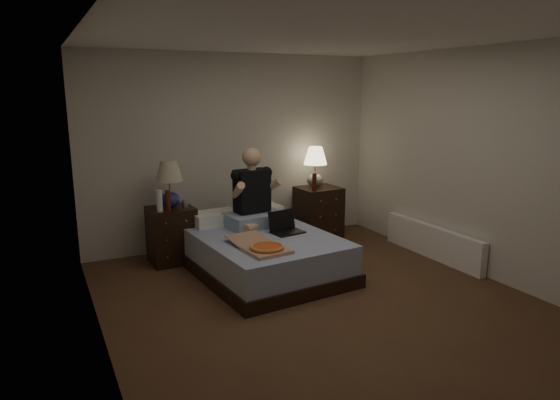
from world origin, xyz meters
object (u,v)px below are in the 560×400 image
lamp_left (170,184)px  water_bottle (159,201)px  person (254,188)px  nightstand_left (172,235)px  soda_can (185,204)px  lamp_right (315,167)px  radiator (432,242)px  beer_bottle_left (168,200)px  laptop (288,223)px  pizza_box (267,248)px  beer_bottle_right (314,182)px  nightstand_right (318,213)px  bed (263,254)px

lamp_left → water_bottle: 0.27m
water_bottle → person: 1.09m
nightstand_left → soda_can: bearing=-29.4°
lamp_right → radiator: lamp_right is taller
beer_bottle_left → radiator: 3.24m
nightstand_left → person: person is taller
laptop → radiator: size_ratio=0.21×
nightstand_left → pizza_box: (0.60, -1.41, 0.16)m
lamp_left → beer_bottle_right: (1.93, -0.06, -0.12)m
beer_bottle_right → nightstand_right: bearing=42.9°
person → pizza_box: 1.07m
beer_bottle_left → laptop: 1.41m
soda_can → beer_bottle_left: size_ratio=0.43×
pizza_box → soda_can: bearing=102.8°
lamp_left → soda_can: lamp_left is taller
beer_bottle_right → laptop: 1.23m
lamp_right → laptop: lamp_right is taller
beer_bottle_left → nightstand_left: bearing=65.6°
lamp_left → pizza_box: size_ratio=0.74×
person → bed: bearing=-105.6°
lamp_left → beer_bottle_left: size_ratio=2.43×
beer_bottle_left → laptop: bearing=-35.3°
beer_bottle_left → laptop: beer_bottle_left is taller
water_bottle → nightstand_left: bearing=42.4°
lamp_right → soda_can: lamp_right is taller
person → laptop: (0.22, -0.44, -0.35)m
pizza_box → bed: bearing=63.5°
nightstand_right → pizza_box: 2.12m
nightstand_left → beer_bottle_right: 2.00m
water_bottle → beer_bottle_right: 2.10m
lamp_right → pizza_box: (-1.46, -1.55, -0.50)m
lamp_right → beer_bottle_right: lamp_right is taller
beer_bottle_right → bed: bearing=-144.9°
nightstand_right → water_bottle: water_bottle is taller
beer_bottle_left → person: size_ratio=0.25×
nightstand_right → soda_can: size_ratio=7.17×
water_bottle → pizza_box: (0.76, -1.27, -0.30)m
nightstand_left → beer_bottle_left: 0.46m
radiator → laptop: bearing=168.8°
bed → nightstand_right: size_ratio=2.53×
person → pizza_box: (-0.28, -0.95, -0.43)m
lamp_left → water_bottle: lamp_left is taller
nightstand_right → radiator: size_ratio=0.45×
beer_bottle_left → water_bottle: bearing=-159.1°
nightstand_left → pizza_box: size_ratio=0.88×
nightstand_left → beer_bottle_right: beer_bottle_right is taller
nightstand_left → soda_can: soda_can is taller
nightstand_left → soda_can: size_ratio=6.72×
nightstand_right → lamp_right: (-0.03, 0.05, 0.64)m
person → beer_bottle_right: bearing=14.7°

